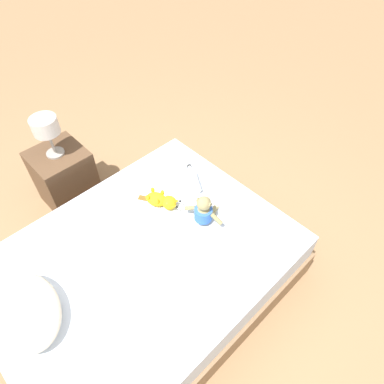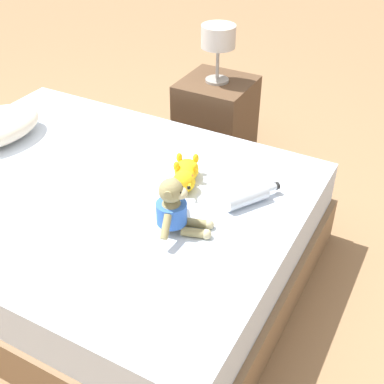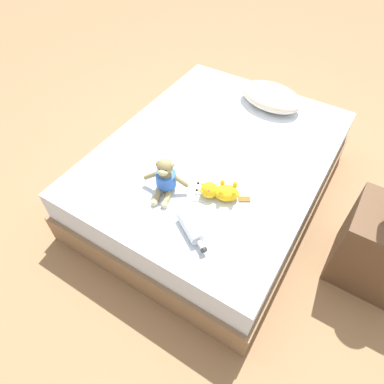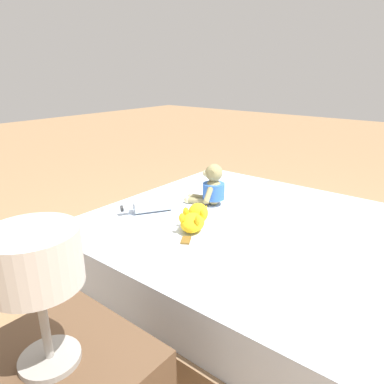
% 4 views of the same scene
% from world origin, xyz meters
% --- Properties ---
extents(ground_plane, '(16.00, 16.00, 0.00)m').
position_xyz_m(ground_plane, '(0.00, 0.00, 0.00)').
color(ground_plane, '#93704C').
extents(bed, '(1.46, 1.91, 0.46)m').
position_xyz_m(bed, '(0.00, 0.00, 0.23)').
color(bed, '#846647').
rests_on(bed, ground_plane).
extents(plush_monkey, '(0.28, 0.24, 0.24)m').
position_xyz_m(plush_monkey, '(-0.08, -0.48, 0.56)').
color(plush_monkey, '#8E8456').
rests_on(plush_monkey, bed).
extents(plush_yellow_creature, '(0.32, 0.19, 0.10)m').
position_xyz_m(plush_yellow_creature, '(0.22, -0.36, 0.51)').
color(plush_yellow_creature, yellow).
rests_on(plush_yellow_creature, bed).
extents(glass_bottle, '(0.26, 0.19, 0.08)m').
position_xyz_m(glass_bottle, '(0.21, -0.67, 0.50)').
color(glass_bottle, silver).
rests_on(glass_bottle, bed).
extents(bedside_lamp, '(0.20, 0.20, 0.33)m').
position_xyz_m(bedside_lamp, '(1.15, -0.06, 0.79)').
color(bedside_lamp, gray).
rests_on(bedside_lamp, nightstand).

